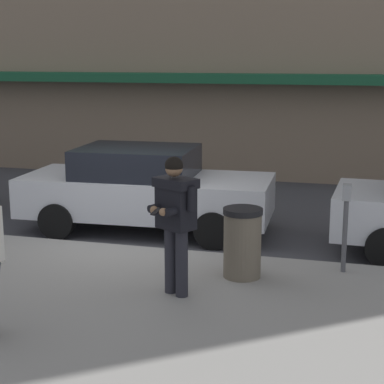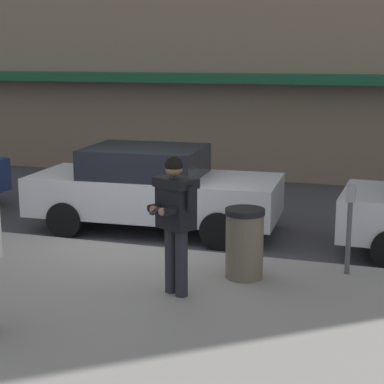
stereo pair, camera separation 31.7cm
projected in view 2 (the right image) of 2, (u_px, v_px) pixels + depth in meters
name	position (u px, v px, depth m)	size (l,w,h in m)	color
ground_plane	(133.00, 249.00, 10.71)	(80.00, 80.00, 0.00)	#3D3D42
sidewalk	(118.00, 317.00, 7.74)	(32.00, 5.30, 0.14)	gray
curb_paint_line	(191.00, 253.00, 10.45)	(28.00, 0.12, 0.01)	silver
parked_sedan_mid	(153.00, 188.00, 11.70)	(4.58, 2.10, 1.54)	silver
man_texting_on_phone	(175.00, 211.00, 8.07)	(0.63, 0.65, 1.81)	#23232B
parking_meter	(350.00, 217.00, 8.90)	(0.12, 0.18, 1.27)	#4C4C51
trash_bin	(244.00, 243.00, 8.82)	(0.55, 0.55, 0.98)	#665B4C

